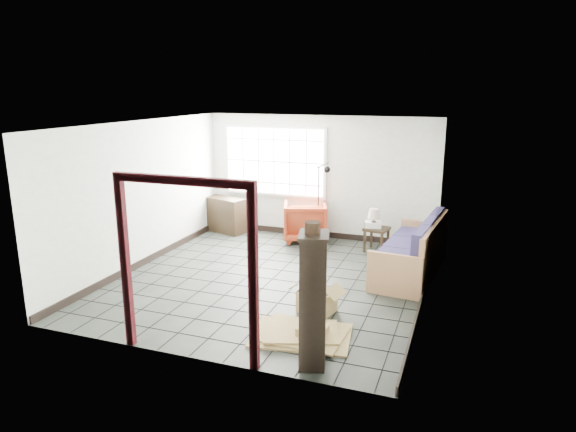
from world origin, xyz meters
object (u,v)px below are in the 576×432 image
at_px(futon_sofa, 414,254).
at_px(tall_shelf, 313,300).
at_px(side_table, 377,232).
at_px(armchair, 305,219).

relative_size(futon_sofa, tall_shelf, 1.47).
distance_m(side_table, tall_shelf, 4.55).
relative_size(futon_sofa, side_table, 4.58).
xyz_separation_m(futon_sofa, armchair, (-2.42, 1.34, 0.09)).
bearing_deg(side_table, armchair, 170.70).
height_order(futon_sofa, armchair, futon_sofa).
height_order(side_table, tall_shelf, tall_shelf).
distance_m(futon_sofa, side_table, 1.38).
bearing_deg(futon_sofa, armchair, 156.84).
height_order(futon_sofa, side_table, futon_sofa).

